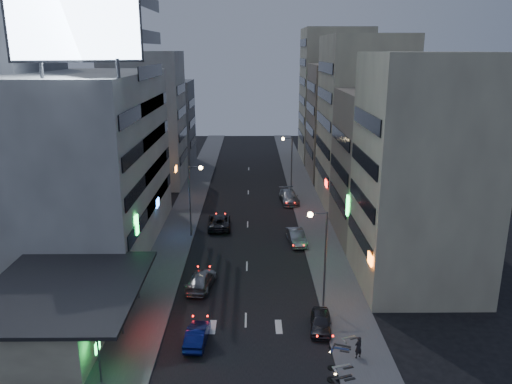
{
  "coord_description": "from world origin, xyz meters",
  "views": [
    {
      "loc": [
        0.47,
        -30.4,
        20.15
      ],
      "look_at": [
        0.92,
        17.65,
        6.43
      ],
      "focal_mm": 35.0,
      "sensor_mm": 36.0,
      "label": 1
    }
  ],
  "objects_px": {
    "scooter_blue": "(350,342)",
    "parked_car_right_far": "(289,197)",
    "parked_car_right_near": "(321,322)",
    "parked_car_left": "(219,222)",
    "scooter_black_a": "(351,366)",
    "scooter_silver_b": "(355,329)",
    "parked_car_right_mid": "(296,237)",
    "road_car_silver": "(201,280)",
    "scooter_silver_a": "(350,355)",
    "road_car_blue": "(197,335)",
    "scooter_black_b": "(352,340)",
    "person": "(358,347)"
  },
  "relations": [
    {
      "from": "person",
      "to": "scooter_blue",
      "type": "distance_m",
      "value": 1.06
    },
    {
      "from": "parked_car_right_mid",
      "to": "scooter_black_b",
      "type": "relative_size",
      "value": 2.51
    },
    {
      "from": "road_car_silver",
      "to": "scooter_black_a",
      "type": "bearing_deg",
      "value": 139.5
    },
    {
      "from": "parked_car_right_near",
      "to": "parked_car_left",
      "type": "bearing_deg",
      "value": 118.53
    },
    {
      "from": "parked_car_right_near",
      "to": "scooter_silver_b",
      "type": "xyz_separation_m",
      "value": [
        2.38,
        -0.99,
        -0.0
      ]
    },
    {
      "from": "parked_car_right_near",
      "to": "scooter_black_b",
      "type": "xyz_separation_m",
      "value": [
        1.87,
        -2.42,
        0.03
      ]
    },
    {
      "from": "parked_car_left",
      "to": "scooter_black_b",
      "type": "relative_size",
      "value": 3.07
    },
    {
      "from": "road_car_blue",
      "to": "person",
      "type": "distance_m",
      "value": 11.24
    },
    {
      "from": "scooter_blue",
      "to": "road_car_blue",
      "type": "bearing_deg",
      "value": 102.21
    },
    {
      "from": "parked_car_left",
      "to": "scooter_black_b",
      "type": "xyz_separation_m",
      "value": [
        10.79,
        -24.7,
        -0.1
      ]
    },
    {
      "from": "road_car_blue",
      "to": "scooter_silver_a",
      "type": "relative_size",
      "value": 2.03
    },
    {
      "from": "parked_car_right_far",
      "to": "road_car_blue",
      "type": "bearing_deg",
      "value": -110.06
    },
    {
      "from": "scooter_silver_a",
      "to": "parked_car_right_far",
      "type": "bearing_deg",
      "value": -14.68
    },
    {
      "from": "road_car_blue",
      "to": "scooter_black_b",
      "type": "distance_m",
      "value": 10.92
    },
    {
      "from": "parked_car_right_far",
      "to": "scooter_blue",
      "type": "bearing_deg",
      "value": -92.46
    },
    {
      "from": "parked_car_left",
      "to": "scooter_silver_b",
      "type": "distance_m",
      "value": 25.87
    },
    {
      "from": "scooter_blue",
      "to": "scooter_silver_b",
      "type": "bearing_deg",
      "value": -3.97
    },
    {
      "from": "scooter_blue",
      "to": "parked_car_left",
      "type": "bearing_deg",
      "value": 40.74
    },
    {
      "from": "parked_car_right_near",
      "to": "parked_car_left",
      "type": "xyz_separation_m",
      "value": [
        -8.92,
        22.28,
        0.13
      ]
    },
    {
      "from": "road_car_blue",
      "to": "scooter_black_b",
      "type": "bearing_deg",
      "value": -179.58
    },
    {
      "from": "scooter_blue",
      "to": "scooter_black_a",
      "type": "bearing_deg",
      "value": -171.49
    },
    {
      "from": "scooter_black_b",
      "to": "scooter_blue",
      "type": "bearing_deg",
      "value": 168.33
    },
    {
      "from": "parked_car_right_near",
      "to": "road_car_blue",
      "type": "xyz_separation_m",
      "value": [
        -9.02,
        -1.71,
        0.01
      ]
    },
    {
      "from": "parked_car_right_near",
      "to": "scooter_silver_a",
      "type": "bearing_deg",
      "value": -65.97
    },
    {
      "from": "scooter_black_a",
      "to": "scooter_silver_b",
      "type": "xyz_separation_m",
      "value": [
        1.16,
        4.53,
        -0.11
      ]
    },
    {
      "from": "parked_car_right_mid",
      "to": "scooter_black_a",
      "type": "distance_m",
      "value": 22.82
    },
    {
      "from": "scooter_black_a",
      "to": "scooter_black_b",
      "type": "height_order",
      "value": "scooter_black_a"
    },
    {
      "from": "parked_car_right_near",
      "to": "parked_car_right_mid",
      "type": "distance_m",
      "value": 17.25
    },
    {
      "from": "road_car_silver",
      "to": "scooter_silver_a",
      "type": "bearing_deg",
      "value": 142.64
    },
    {
      "from": "road_car_blue",
      "to": "road_car_silver",
      "type": "bearing_deg",
      "value": -82.25
    },
    {
      "from": "parked_car_right_mid",
      "to": "person",
      "type": "distance_m",
      "value": 21.1
    },
    {
      "from": "parked_car_right_near",
      "to": "scooter_black_a",
      "type": "xyz_separation_m",
      "value": [
        1.22,
        -5.52,
        0.11
      ]
    },
    {
      "from": "parked_car_right_near",
      "to": "person",
      "type": "distance_m",
      "value": 4.25
    },
    {
      "from": "parked_car_right_far",
      "to": "scooter_black_a",
      "type": "bearing_deg",
      "value": -93.34
    },
    {
      "from": "road_car_blue",
      "to": "person",
      "type": "relative_size",
      "value": 2.49
    },
    {
      "from": "road_car_silver",
      "to": "scooter_black_b",
      "type": "distance_m",
      "value": 14.78
    },
    {
      "from": "scooter_silver_a",
      "to": "scooter_black_b",
      "type": "height_order",
      "value": "scooter_silver_a"
    },
    {
      "from": "person",
      "to": "scooter_blue",
      "type": "xyz_separation_m",
      "value": [
        -0.36,
        0.97,
        -0.24
      ]
    },
    {
      "from": "person",
      "to": "scooter_silver_a",
      "type": "height_order",
      "value": "person"
    },
    {
      "from": "road_car_blue",
      "to": "road_car_silver",
      "type": "xyz_separation_m",
      "value": [
        -0.54,
        8.65,
        0.08
      ]
    },
    {
      "from": "parked_car_right_mid",
      "to": "road_car_silver",
      "type": "distance_m",
      "value": 13.85
    },
    {
      "from": "road_car_blue",
      "to": "parked_car_right_mid",
      "type": "bearing_deg",
      "value": -110.5
    },
    {
      "from": "parked_car_right_near",
      "to": "scooter_blue",
      "type": "height_order",
      "value": "parked_car_right_near"
    },
    {
      "from": "scooter_silver_a",
      "to": "parked_car_right_near",
      "type": "bearing_deg",
      "value": 0.52
    },
    {
      "from": "road_car_blue",
      "to": "scooter_black_a",
      "type": "bearing_deg",
      "value": 163.76
    },
    {
      "from": "scooter_blue",
      "to": "parked_car_right_far",
      "type": "bearing_deg",
      "value": 20.53
    },
    {
      "from": "road_car_silver",
      "to": "parked_car_right_far",
      "type": "bearing_deg",
      "value": -102.03
    },
    {
      "from": "parked_car_right_mid",
      "to": "parked_car_right_far",
      "type": "xyz_separation_m",
      "value": [
        0.31,
        15.02,
        0.07
      ]
    },
    {
      "from": "parked_car_right_far",
      "to": "scooter_black_a",
      "type": "height_order",
      "value": "parked_car_right_far"
    },
    {
      "from": "road_car_blue",
      "to": "scooter_blue",
      "type": "bearing_deg",
      "value": 178.6
    }
  ]
}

